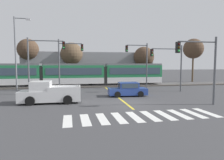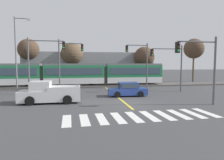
{
  "view_description": "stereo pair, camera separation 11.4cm",
  "coord_description": "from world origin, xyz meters",
  "px_view_note": "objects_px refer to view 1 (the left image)",
  "views": [
    {
      "loc": [
        -4.42,
        -17.14,
        3.53
      ],
      "look_at": [
        -0.08,
        6.51,
        1.6
      ],
      "focal_mm": 32.0,
      "sensor_mm": 36.0,
      "label": 1
    },
    {
      "loc": [
        -4.31,
        -17.16,
        3.53
      ],
      "look_at": [
        -0.08,
        6.51,
        1.6
      ],
      "focal_mm": 32.0,
      "sensor_mm": 36.0,
      "label": 2
    }
  ],
  "objects_px": {
    "pickup_truck": "(49,94)",
    "bare_tree_west": "(72,54)",
    "traffic_light_far_right": "(140,59)",
    "traffic_light_mid_left": "(41,57)",
    "sedan_crossing": "(128,90)",
    "bare_tree_far_west": "(28,50)",
    "light_rail_tram": "(74,74)",
    "street_lamp_west": "(17,49)",
    "bare_tree_far_east": "(193,49)",
    "traffic_light_far_left": "(67,58)",
    "traffic_light_near_right": "(202,60)",
    "traffic_light_mid_right": "(171,61)",
    "bare_tree_east": "(144,57)"
  },
  "relations": [
    {
      "from": "bare_tree_west",
      "to": "traffic_light_near_right",
      "type": "bearing_deg",
      "value": -62.68
    },
    {
      "from": "bare_tree_west",
      "to": "traffic_light_far_left",
      "type": "bearing_deg",
      "value": -92.65
    },
    {
      "from": "street_lamp_west",
      "to": "traffic_light_far_right",
      "type": "bearing_deg",
      "value": -4.91
    },
    {
      "from": "traffic_light_mid_right",
      "to": "bare_tree_far_west",
      "type": "bearing_deg",
      "value": 145.59
    },
    {
      "from": "traffic_light_near_right",
      "to": "pickup_truck",
      "type": "bearing_deg",
      "value": 165.28
    },
    {
      "from": "sedan_crossing",
      "to": "street_lamp_west",
      "type": "height_order",
      "value": "street_lamp_west"
    },
    {
      "from": "bare_tree_far_west",
      "to": "traffic_light_near_right",
      "type": "bearing_deg",
      "value": -49.62
    },
    {
      "from": "bare_tree_far_west",
      "to": "bare_tree_far_east",
      "type": "height_order",
      "value": "bare_tree_far_east"
    },
    {
      "from": "traffic_light_near_right",
      "to": "traffic_light_mid_left",
      "type": "distance_m",
      "value": 17.1
    },
    {
      "from": "pickup_truck",
      "to": "traffic_light_far_right",
      "type": "distance_m",
      "value": 14.73
    },
    {
      "from": "traffic_light_near_right",
      "to": "traffic_light_far_right",
      "type": "bearing_deg",
      "value": 97.04
    },
    {
      "from": "light_rail_tram",
      "to": "traffic_light_mid_left",
      "type": "distance_m",
      "value": 8.49
    },
    {
      "from": "traffic_light_mid_right",
      "to": "traffic_light_mid_left",
      "type": "distance_m",
      "value": 15.84
    },
    {
      "from": "light_rail_tram",
      "to": "bare_tree_far_east",
      "type": "height_order",
      "value": "bare_tree_far_east"
    },
    {
      "from": "traffic_light_near_right",
      "to": "bare_tree_far_west",
      "type": "height_order",
      "value": "bare_tree_far_west"
    },
    {
      "from": "traffic_light_near_right",
      "to": "street_lamp_west",
      "type": "bearing_deg",
      "value": 143.62
    },
    {
      "from": "pickup_truck",
      "to": "traffic_light_near_right",
      "type": "xyz_separation_m",
      "value": [
        12.94,
        -3.4,
        3.02
      ]
    },
    {
      "from": "bare_tree_east",
      "to": "traffic_light_far_left",
      "type": "bearing_deg",
      "value": -146.45
    },
    {
      "from": "bare_tree_west",
      "to": "bare_tree_far_east",
      "type": "xyz_separation_m",
      "value": [
        23.46,
        -1.03,
        1.13
      ]
    },
    {
      "from": "pickup_truck",
      "to": "traffic_light_mid_left",
      "type": "bearing_deg",
      "value": 105.3
    },
    {
      "from": "pickup_truck",
      "to": "traffic_light_mid_left",
      "type": "relative_size",
      "value": 0.83
    },
    {
      "from": "pickup_truck",
      "to": "bare_tree_west",
      "type": "height_order",
      "value": "bare_tree_west"
    },
    {
      "from": "light_rail_tram",
      "to": "street_lamp_west",
      "type": "relative_size",
      "value": 2.86
    },
    {
      "from": "pickup_truck",
      "to": "traffic_light_far_right",
      "type": "height_order",
      "value": "traffic_light_far_right"
    },
    {
      "from": "traffic_light_far_right",
      "to": "traffic_light_mid_right",
      "type": "bearing_deg",
      "value": -53.1
    },
    {
      "from": "sedan_crossing",
      "to": "bare_tree_east",
      "type": "distance_m",
      "value": 17.16
    },
    {
      "from": "traffic_light_far_left",
      "to": "traffic_light_mid_left",
      "type": "bearing_deg",
      "value": -137.18
    },
    {
      "from": "traffic_light_near_right",
      "to": "street_lamp_west",
      "type": "distance_m",
      "value": 22.7
    },
    {
      "from": "pickup_truck",
      "to": "bare_tree_east",
      "type": "height_order",
      "value": "bare_tree_east"
    },
    {
      "from": "traffic_light_far_right",
      "to": "traffic_light_mid_left",
      "type": "xyz_separation_m",
      "value": [
        -13.01,
        -2.92,
        0.11
      ]
    },
    {
      "from": "light_rail_tram",
      "to": "pickup_truck",
      "type": "height_order",
      "value": "light_rail_tram"
    },
    {
      "from": "traffic_light_near_right",
      "to": "traffic_light_far_left",
      "type": "xyz_separation_m",
      "value": [
        -11.64,
        11.7,
        0.49
      ]
    },
    {
      "from": "sedan_crossing",
      "to": "street_lamp_west",
      "type": "bearing_deg",
      "value": 150.43
    },
    {
      "from": "sedan_crossing",
      "to": "bare_tree_far_west",
      "type": "bearing_deg",
      "value": 130.55
    },
    {
      "from": "bare_tree_far_west",
      "to": "light_rail_tram",
      "type": "bearing_deg",
      "value": -35.41
    },
    {
      "from": "traffic_light_near_right",
      "to": "bare_tree_far_west",
      "type": "xyz_separation_m",
      "value": [
        -18.66,
        21.94,
        2.17
      ]
    },
    {
      "from": "street_lamp_west",
      "to": "sedan_crossing",
      "type": "bearing_deg",
      "value": -29.57
    },
    {
      "from": "traffic_light_far_right",
      "to": "street_lamp_west",
      "type": "xyz_separation_m",
      "value": [
        -16.75,
        1.44,
        1.19
      ]
    },
    {
      "from": "traffic_light_near_right",
      "to": "bare_tree_far_west",
      "type": "relative_size",
      "value": 0.74
    },
    {
      "from": "traffic_light_far_right",
      "to": "bare_tree_west",
      "type": "bearing_deg",
      "value": 135.12
    },
    {
      "from": "light_rail_tram",
      "to": "bare_tree_far_east",
      "type": "xyz_separation_m",
      "value": [
        23.0,
        4.32,
        4.45
      ]
    },
    {
      "from": "traffic_light_far_right",
      "to": "bare_tree_far_west",
      "type": "relative_size",
      "value": 0.82
    },
    {
      "from": "light_rail_tram",
      "to": "bare_tree_east",
      "type": "distance_m",
      "value": 14.04
    },
    {
      "from": "traffic_light_far_right",
      "to": "bare_tree_far_west",
      "type": "bearing_deg",
      "value": 149.91
    },
    {
      "from": "pickup_truck",
      "to": "traffic_light_mid_left",
      "type": "height_order",
      "value": "traffic_light_mid_left"
    },
    {
      "from": "sedan_crossing",
      "to": "bare_tree_west",
      "type": "distance_m",
      "value": 17.61
    },
    {
      "from": "traffic_light_mid_right",
      "to": "traffic_light_mid_left",
      "type": "bearing_deg",
      "value": 177.07
    },
    {
      "from": "sedan_crossing",
      "to": "traffic_light_near_right",
      "type": "xyz_separation_m",
      "value": [
        4.91,
        -5.87,
        3.16
      ]
    },
    {
      "from": "traffic_light_far_right",
      "to": "bare_tree_west",
      "type": "distance_m",
      "value": 13.74
    },
    {
      "from": "traffic_light_far_right",
      "to": "traffic_light_far_left",
      "type": "distance_m",
      "value": 10.17
    }
  ]
}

